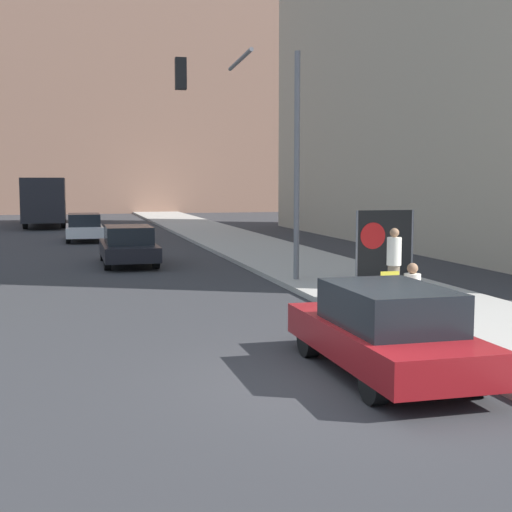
{
  "coord_description": "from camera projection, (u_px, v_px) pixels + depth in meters",
  "views": [
    {
      "loc": [
        -3.71,
        -9.52,
        2.93
      ],
      "look_at": [
        0.36,
        6.08,
        1.25
      ],
      "focal_mm": 50.0,
      "sensor_mm": 36.0,
      "label": 1
    }
  ],
  "objects": [
    {
      "name": "sidewalk_curb",
      "position": [
        293.0,
        261.0,
        25.85
      ],
      "size": [
        4.23,
        90.0,
        0.15
      ],
      "primitive_type": "cube",
      "color": "#A8A399",
      "rests_on": "ground_plane"
    },
    {
      "name": "car_on_road_nearest",
      "position": [
        128.0,
        245.0,
        25.23
      ],
      "size": [
        1.84,
        4.65,
        1.39
      ],
      "color": "black",
      "rests_on": "ground_plane"
    },
    {
      "name": "building_backdrop_far",
      "position": [
        83.0,
        7.0,
        69.13
      ],
      "size": [
        52.0,
        12.0,
        39.79
      ],
      "color": "#936B56",
      "rests_on": "ground_plane"
    },
    {
      "name": "seated_protester",
      "position": [
        413.0,
        291.0,
        14.22
      ],
      "size": [
        0.93,
        0.77,
        1.17
      ],
      "rotation": [
        0.0,
        0.0,
        0.03
      ],
      "color": "#474C56",
      "rests_on": "sidewalk_curb"
    },
    {
      "name": "city_bus_on_road",
      "position": [
        45.0,
        198.0,
        48.24
      ],
      "size": [
        2.62,
        11.53,
        3.19
      ],
      "color": "#232328",
      "rests_on": "ground_plane"
    },
    {
      "name": "jogger_on_sidewalk",
      "position": [
        394.0,
        264.0,
        16.72
      ],
      "size": [
        0.34,
        0.34,
        1.71
      ],
      "rotation": [
        0.0,
        0.0,
        2.7
      ],
      "color": "#756651",
      "rests_on": "sidewalk_curb"
    },
    {
      "name": "ground_plane",
      "position": [
        337.0,
        383.0,
        10.39
      ],
      "size": [
        160.0,
        160.0,
        0.0
      ],
      "primitive_type": "plane",
      "color": "#303033"
    },
    {
      "name": "protest_banner",
      "position": [
        384.0,
        246.0,
        19.05
      ],
      "size": [
        1.67,
        0.06,
        2.03
      ],
      "color": "slate",
      "rests_on": "sidewalk_curb"
    },
    {
      "name": "parked_car_curbside",
      "position": [
        385.0,
        330.0,
        10.78
      ],
      "size": [
        1.71,
        4.32,
        1.39
      ],
      "color": "maroon",
      "rests_on": "ground_plane"
    },
    {
      "name": "car_on_road_midblock",
      "position": [
        84.0,
        227.0,
        35.45
      ],
      "size": [
        1.76,
        4.5,
        1.37
      ],
      "color": "white",
      "rests_on": "ground_plane"
    },
    {
      "name": "traffic_light_pole",
      "position": [
        257.0,
        126.0,
        19.82
      ],
      "size": [
        3.5,
        3.27,
        6.42
      ],
      "color": "slate",
      "rests_on": "sidewalk_curb"
    }
  ]
}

